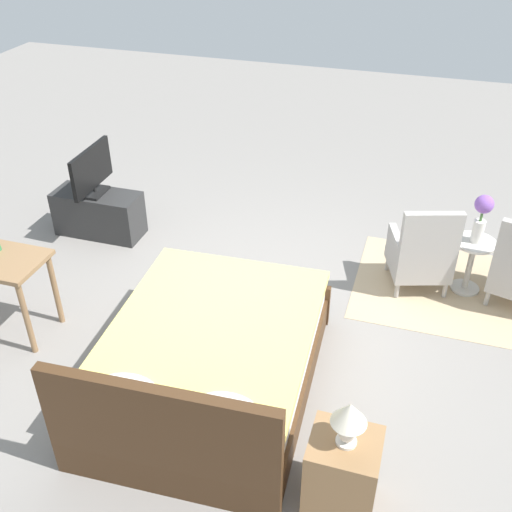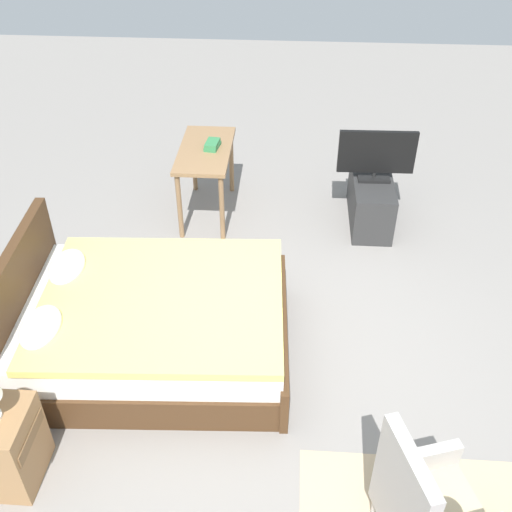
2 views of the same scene
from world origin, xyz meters
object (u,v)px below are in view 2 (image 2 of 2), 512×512
vanity_desk (206,159)px  armchair_by_window_right (426,507)px  tv_stand (370,200)px  bed (148,324)px  tv_flatscreen (377,155)px  book_stack (212,145)px  nightstand (4,447)px

vanity_desk → armchair_by_window_right: bearing=-154.1°
armchair_by_window_right → tv_stand: 3.48m
bed → tv_flatscreen: 2.83m
tv_stand → tv_flatscreen: 0.52m
book_stack → nightstand: bearing=163.8°
vanity_desk → tv_stand: bearing=-91.2°
armchair_by_window_right → tv_flatscreen: tv_flatscreen is taller
vanity_desk → tv_flatscreen: bearing=-91.1°
tv_flatscreen → book_stack: 1.64m
tv_stand → book_stack: book_stack is taller
tv_flatscreen → armchair_by_window_right: bearing=180.0°
nightstand → tv_flatscreen: 4.14m
armchair_by_window_right → book_stack: (3.54, 1.63, 0.41)m
bed → tv_stand: bed is taller
armchair_by_window_right → tv_stand: (3.48, -0.00, -0.13)m
bed → vanity_desk: bed is taller
bed → vanity_desk: (2.07, -0.19, 0.35)m
bed → nightstand: (-1.15, 0.68, -0.01)m
bed → book_stack: bearing=-7.2°
tv_stand → vanity_desk: vanity_desk is taller
tv_flatscreen → book_stack: tv_flatscreen is taller
vanity_desk → book_stack: bearing=-73.9°
tv_stand → tv_flatscreen: (0.00, 0.00, 0.52)m
bed → book_stack: bed is taller
armchair_by_window_right → nightstand: bearing=83.6°
nightstand → tv_stand: 4.11m
armchair_by_window_right → vanity_desk: bearing=25.9°
bed → book_stack: size_ratio=9.14×
bed → armchair_by_window_right: bed is taller
book_stack → armchair_by_window_right: bearing=-155.2°
nightstand → book_stack: size_ratio=2.50×
bed → armchair_by_window_right: bearing=-127.2°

